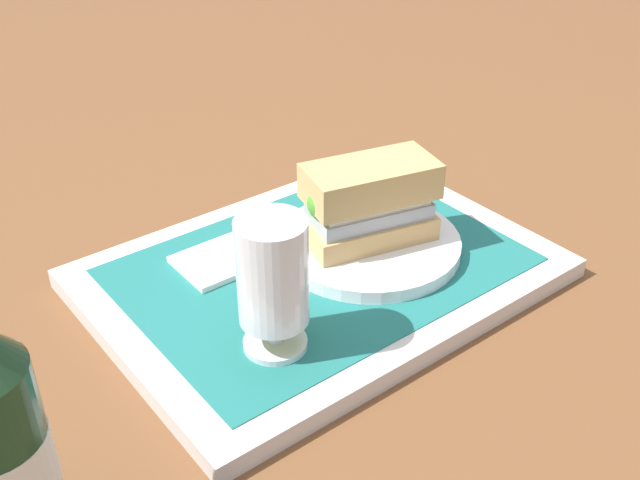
# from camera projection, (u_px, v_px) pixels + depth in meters

# --- Properties ---
(ground_plane) EXTENTS (3.00, 3.00, 0.00)m
(ground_plane) POSITION_uv_depth(u_px,v_px,m) (320.00, 281.00, 0.78)
(ground_plane) COLOR brown
(tray) EXTENTS (0.44, 0.32, 0.02)m
(tray) POSITION_uv_depth(u_px,v_px,m) (320.00, 273.00, 0.77)
(tray) COLOR silver
(tray) RESTS_ON ground_plane
(placemat) EXTENTS (0.38, 0.27, 0.00)m
(placemat) POSITION_uv_depth(u_px,v_px,m) (320.00, 265.00, 0.77)
(placemat) COLOR #1E6B66
(placemat) RESTS_ON tray
(plate) EXTENTS (0.19, 0.19, 0.01)m
(plate) POSITION_uv_depth(u_px,v_px,m) (368.00, 244.00, 0.79)
(plate) COLOR white
(plate) RESTS_ON placemat
(sandwich) EXTENTS (0.14, 0.09, 0.08)m
(sandwich) POSITION_uv_depth(u_px,v_px,m) (367.00, 202.00, 0.76)
(sandwich) COLOR tan
(sandwich) RESTS_ON plate
(beer_glass) EXTENTS (0.06, 0.06, 0.12)m
(beer_glass) POSITION_uv_depth(u_px,v_px,m) (273.00, 281.00, 0.62)
(beer_glass) COLOR silver
(beer_glass) RESTS_ON placemat
(napkin_folded) EXTENTS (0.09, 0.07, 0.01)m
(napkin_folded) POSITION_uv_depth(u_px,v_px,m) (223.00, 259.00, 0.77)
(napkin_folded) COLOR white
(napkin_folded) RESTS_ON placemat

